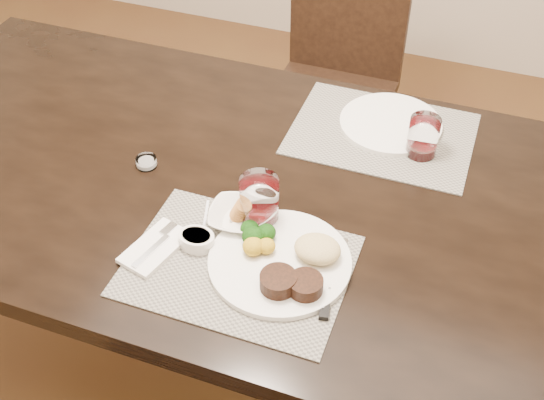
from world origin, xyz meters
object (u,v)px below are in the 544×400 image
(chair_far, at_px, (337,71))
(wine_glass_near, at_px, (259,203))
(dinner_plate, at_px, (286,261))
(far_plate, at_px, (391,123))
(steak_knife, at_px, (330,290))
(cracker_bowl, at_px, (238,215))

(chair_far, distance_m, wine_glass_near, 1.09)
(dinner_plate, relative_size, far_plate, 1.13)
(steak_knife, distance_m, cracker_bowl, 0.28)
(far_plate, bearing_deg, cracker_bowl, -117.08)
(chair_far, bearing_deg, steak_knife, -75.51)
(chair_far, distance_m, far_plate, 0.71)
(dinner_plate, xyz_separation_m, far_plate, (0.10, 0.56, -0.01))
(chair_far, height_order, dinner_plate, chair_far)
(steak_knife, relative_size, wine_glass_near, 1.93)
(chair_far, xyz_separation_m, dinner_plate, (0.20, -1.15, 0.27))
(chair_far, height_order, steak_knife, chair_far)
(wine_glass_near, bearing_deg, cracker_bowl, -156.72)
(chair_far, relative_size, dinner_plate, 2.99)
(steak_knife, xyz_separation_m, cracker_bowl, (-0.25, 0.12, 0.01))
(cracker_bowl, height_order, wine_glass_near, wine_glass_near)
(cracker_bowl, bearing_deg, dinner_plate, -32.52)
(steak_knife, xyz_separation_m, far_plate, (-0.01, 0.59, 0.00))
(chair_far, relative_size, steak_knife, 3.93)
(dinner_plate, relative_size, cracker_bowl, 2.07)
(wine_glass_near, bearing_deg, dinner_plate, -47.86)
(wine_glass_near, xyz_separation_m, far_plate, (0.20, 0.45, -0.05))
(chair_far, relative_size, cracker_bowl, 6.19)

